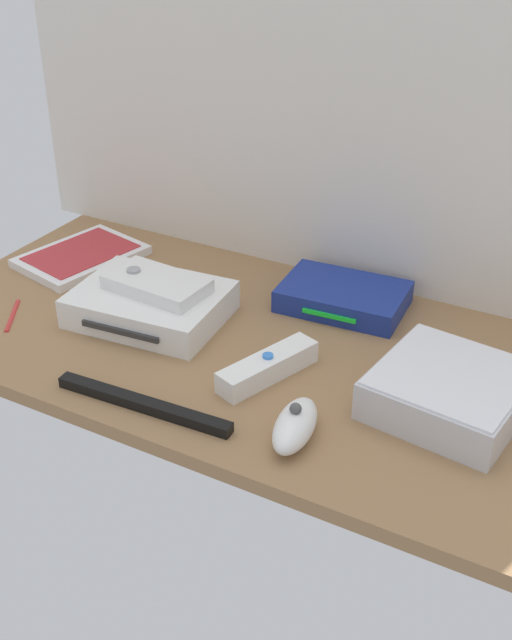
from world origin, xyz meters
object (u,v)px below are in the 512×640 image
object	(u,v)px
game_console	(150,304)
sensor_bar	(143,404)
network_router	(343,297)
remote_nunchuk	(295,425)
remote_classic_pad	(156,285)
remote_wand	(268,367)
game_case	(81,256)
stylus_pen	(12,314)
mini_computer	(449,391)

from	to	relation	value
game_console	sensor_bar	distance (cm)	22.05
network_router	remote_nunchuk	size ratio (longest dim) A/B	1.79
remote_classic_pad	remote_wand	bearing A→B (deg)	-11.03
network_router	sensor_bar	bearing A→B (deg)	-112.11
remote_wand	sensor_bar	size ratio (longest dim) A/B	0.63
game_case	remote_classic_pad	world-z (taller)	remote_classic_pad
game_console	sensor_bar	size ratio (longest dim) A/B	0.93
remote_nunchuk	sensor_bar	xyz separation A→B (cm)	(-18.77, -3.63, -1.34)
sensor_bar	stylus_pen	bearing A→B (deg)	160.37
mini_computer	sensor_bar	distance (cm)	37.05
mini_computer	stylus_pen	distance (cm)	62.91
game_case	remote_wand	xyz separation A→B (cm)	(42.83, -14.95, 0.75)
network_router	mini_computer	bearing A→B (deg)	-43.05
game_console	stylus_pen	xyz separation A→B (cm)	(-17.96, -9.49, -1.85)
mini_computer	remote_wand	size ratio (longest dim) A/B	1.25
mini_computer	remote_wand	xyz separation A→B (cm)	(-22.36, -4.46, -1.13)
remote_classic_pad	sensor_bar	size ratio (longest dim) A/B	0.62
game_case	remote_wand	bearing A→B (deg)	-6.54
sensor_bar	remote_classic_pad	bearing A→B (deg)	117.36
game_console	stylus_pen	distance (cm)	20.40
game_case	stylus_pen	world-z (taller)	game_case
game_case	network_router	xyz separation A→B (cm)	(44.01, 6.55, 0.94)
remote_wand	remote_classic_pad	distance (cm)	22.19
mini_computer	game_case	bearing A→B (deg)	170.86
game_console	remote_wand	size ratio (longest dim) A/B	1.47
mini_computer	sensor_bar	xyz separation A→B (cm)	(-32.43, -17.81, -1.94)
remote_wand	game_console	bearing A→B (deg)	-173.84
remote_wand	remote_nunchuk	distance (cm)	13.06
stylus_pen	remote_wand	bearing A→B (deg)	6.18
mini_computer	sensor_bar	bearing A→B (deg)	-151.22
mini_computer	remote_classic_pad	distance (cm)	43.56
game_console	sensor_bar	bearing A→B (deg)	-62.43
game_console	mini_computer	xyz separation A→B (cm)	(44.30, -0.71, 0.44)
network_router	remote_wand	bearing A→B (deg)	-97.36
network_router	remote_nunchuk	distance (cm)	32.12
mini_computer	network_router	size ratio (longest dim) A/B	1.00
stylus_pen	remote_classic_pad	bearing A→B (deg)	27.91
remote_wand	game_case	bearing A→B (deg)	-179.82
network_router	game_console	bearing A→B (deg)	-148.99
remote_classic_pad	sensor_bar	xyz separation A→B (cm)	(11.03, -19.00, -4.71)
game_case	network_router	bearing A→B (deg)	21.17
remote_wand	stylus_pen	bearing A→B (deg)	-154.40
game_console	game_case	xyz separation A→B (cm)	(-20.89, 9.78, -1.44)
game_case	stylus_pen	xyz separation A→B (cm)	(2.93, -19.27, -0.41)
remote_wand	remote_classic_pad	bearing A→B (deg)	-175.55
mini_computer	game_case	distance (cm)	66.05
remote_wand	sensor_bar	world-z (taller)	remote_wand
game_console	stylus_pen	world-z (taller)	game_console
game_console	sensor_bar	world-z (taller)	game_console
mini_computer	remote_classic_pad	bearing A→B (deg)	178.44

